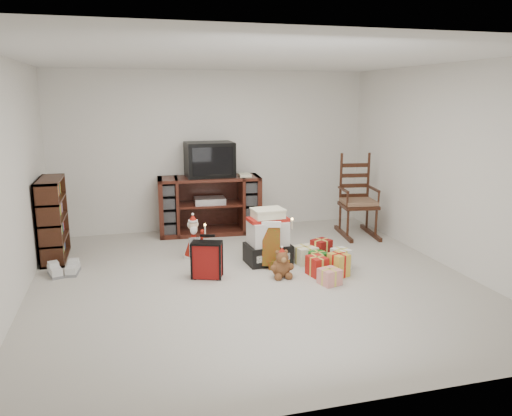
# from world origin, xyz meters

# --- Properties ---
(room) EXTENTS (5.01, 5.01, 2.51)m
(room) POSITION_xyz_m (0.00, 0.00, 1.25)
(room) COLOR #B1ABA2
(room) RESTS_ON ground
(tv_stand) EXTENTS (1.59, 0.66, 0.89)m
(tv_stand) POSITION_xyz_m (-0.13, 2.19, 0.45)
(tv_stand) COLOR #491C14
(tv_stand) RESTS_ON floor
(bookshelf) EXTENTS (0.29, 0.87, 1.07)m
(bookshelf) POSITION_xyz_m (-2.32, 1.48, 0.52)
(bookshelf) COLOR #391A0F
(bookshelf) RESTS_ON floor
(rocking_chair) EXTENTS (0.63, 0.92, 1.30)m
(rocking_chair) POSITION_xyz_m (2.05, 1.53, 0.44)
(rocking_chair) COLOR #391A0F
(rocking_chair) RESTS_ON floor
(gift_pile) EXTENTS (0.59, 0.45, 0.70)m
(gift_pile) POSITION_xyz_m (0.34, 0.57, 0.31)
(gift_pile) COLOR black
(gift_pile) RESTS_ON floor
(red_suitcase) EXTENTS (0.38, 0.28, 0.51)m
(red_suitcase) POSITION_xyz_m (-0.50, 0.23, 0.22)
(red_suitcase) COLOR maroon
(red_suitcase) RESTS_ON floor
(stocking) EXTENTS (0.30, 0.19, 0.60)m
(stocking) POSITION_xyz_m (0.33, 0.36, 0.30)
(stocking) COLOR #0C6E14
(stocking) RESTS_ON floor
(teddy_bear) EXTENTS (0.22, 0.20, 0.33)m
(teddy_bear) POSITION_xyz_m (0.35, 0.02, 0.15)
(teddy_bear) COLOR brown
(teddy_bear) RESTS_ON floor
(santa_figurine) EXTENTS (0.32, 0.31, 0.66)m
(santa_figurine) POSITION_xyz_m (0.56, 0.85, 0.25)
(santa_figurine) COLOR #9E1B11
(santa_figurine) RESTS_ON floor
(mrs_claus_figurine) EXTENTS (0.29, 0.27, 0.59)m
(mrs_claus_figurine) POSITION_xyz_m (-0.55, 1.04, 0.23)
(mrs_claus_figurine) COLOR #9E1B11
(mrs_claus_figurine) RESTS_ON floor
(sneaker_pair) EXTENTS (0.40, 0.34, 0.11)m
(sneaker_pair) POSITION_xyz_m (-2.16, 0.78, 0.06)
(sneaker_pair) COLOR silver
(sneaker_pair) RESTS_ON floor
(gift_cluster) EXTENTS (0.67, 0.98, 0.23)m
(gift_cluster) POSITION_xyz_m (0.94, 0.11, 0.11)
(gift_cluster) COLOR #AC1A13
(gift_cluster) RESTS_ON floor
(crt_television) EXTENTS (0.73, 0.54, 0.53)m
(crt_television) POSITION_xyz_m (-0.11, 2.23, 1.16)
(crt_television) COLOR black
(crt_television) RESTS_ON tv_stand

